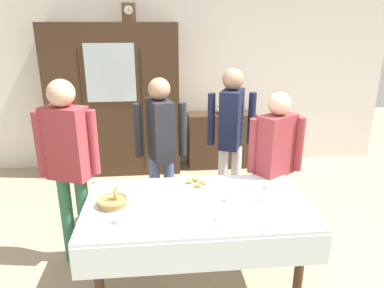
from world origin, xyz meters
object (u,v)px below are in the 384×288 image
at_px(wall_cabinet, 115,101).
at_px(tea_cup_near_left, 230,199).
at_px(tea_cup_near_right, 263,198).
at_px(book_stack, 222,112).
at_px(spoon_mid_right, 204,212).
at_px(spoon_front_edge, 192,202).
at_px(tea_cup_front_edge, 220,217).
at_px(tea_cup_mid_left, 120,220).
at_px(spoon_center, 161,185).
at_px(dining_table, 197,216).
at_px(person_beside_shelf, 231,129).
at_px(person_behind_table_right, 275,157).
at_px(bread_basket, 113,201).
at_px(person_near_right_end, 161,141).
at_px(tea_cup_mid_right, 270,187).
at_px(bookshelf_low, 221,140).
at_px(pastry_plate, 196,184).
at_px(person_by_cabinet, 68,156).
at_px(mantel_clock, 129,12).

xyz_separation_m(wall_cabinet, tea_cup_near_left, (1.16, -2.57, -0.26)).
bearing_deg(tea_cup_near_right, book_stack, 86.96).
xyz_separation_m(spoon_mid_right, spoon_front_edge, (-0.07, 0.16, 0.00)).
distance_m(tea_cup_near_left, spoon_front_edge, 0.30).
bearing_deg(spoon_front_edge, tea_cup_front_edge, -58.88).
bearing_deg(tea_cup_mid_left, spoon_center, 63.46).
relative_size(dining_table, tea_cup_near_right, 13.52).
bearing_deg(spoon_mid_right, person_beside_shelf, 70.50).
relative_size(spoon_mid_right, spoon_front_edge, 1.00).
relative_size(wall_cabinet, person_behind_table_right, 1.38).
height_order(bread_basket, person_near_right_end, person_near_right_end).
xyz_separation_m(tea_cup_mid_left, tea_cup_mid_right, (1.22, 0.42, -0.00)).
relative_size(bookshelf_low, book_stack, 4.79).
distance_m(pastry_plate, spoon_mid_right, 0.47).
height_order(dining_table, spoon_front_edge, spoon_front_edge).
bearing_deg(tea_cup_mid_right, person_beside_shelf, 98.78).
bearing_deg(bookshelf_low, person_near_right_end, -118.92).
bearing_deg(dining_table, tea_cup_near_left, 3.99).
height_order(spoon_front_edge, spoon_center, same).
relative_size(spoon_front_edge, spoon_center, 1.00).
bearing_deg(pastry_plate, spoon_center, 176.03).
bearing_deg(wall_cabinet, tea_cup_near_right, -61.23).
bearing_deg(wall_cabinet, person_behind_table_right, -50.20).
bearing_deg(dining_table, pastry_plate, 85.54).
bearing_deg(wall_cabinet, bookshelf_low, 1.85).
distance_m(book_stack, tea_cup_mid_right, 2.44).
distance_m(tea_cup_near_right, person_beside_shelf, 1.20).
relative_size(tea_cup_front_edge, person_by_cabinet, 0.08).
bearing_deg(spoon_front_edge, wall_cabinet, 108.69).
xyz_separation_m(tea_cup_front_edge, tea_cup_mid_right, (0.51, 0.45, -0.00)).
distance_m(tea_cup_near_left, person_near_right_end, 1.09).
xyz_separation_m(book_stack, person_behind_table_right, (0.13, -2.08, 0.07)).
bearing_deg(tea_cup_mid_right, person_by_cabinet, 170.99).
relative_size(tea_cup_mid_left, person_beside_shelf, 0.08).
bearing_deg(spoon_front_edge, pastry_plate, 78.63).
height_order(tea_cup_near_left, pastry_plate, tea_cup_near_left).
xyz_separation_m(tea_cup_mid_right, person_behind_table_right, (0.15, 0.35, 0.13)).
bearing_deg(bread_basket, tea_cup_mid_left, -73.34).
height_order(tea_cup_mid_right, spoon_center, tea_cup_mid_right).
xyz_separation_m(mantel_clock, pastry_plate, (0.66, -2.25, -1.46)).
distance_m(book_stack, tea_cup_near_right, 2.65).
relative_size(tea_cup_mid_left, person_behind_table_right, 0.08).
xyz_separation_m(mantel_clock, spoon_center, (0.35, -2.23, -1.47)).
relative_size(mantel_clock, person_behind_table_right, 0.16).
height_order(tea_cup_near_left, person_by_cabinet, person_by_cabinet).
height_order(book_stack, tea_cup_near_right, book_stack).
bearing_deg(spoon_mid_right, bread_basket, 166.17).
relative_size(dining_table, bread_basket, 7.33).
relative_size(spoon_front_edge, person_behind_table_right, 0.08).
distance_m(wall_cabinet, person_by_cabinet, 2.12).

